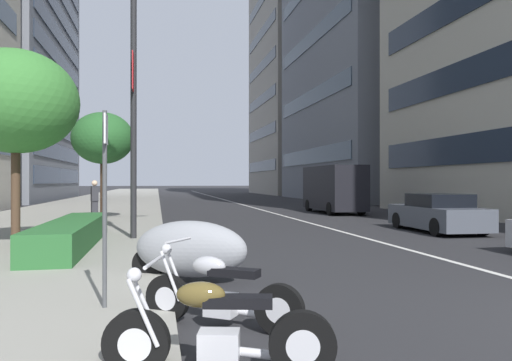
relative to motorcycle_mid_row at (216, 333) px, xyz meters
name	(u,v)px	position (x,y,z in m)	size (l,w,h in m)	color
sidewalk_right_plaza	(95,207)	(29.99, 4.74, -0.34)	(160.00, 8.84, 0.15)	gray
lane_centre_stripe	(238,203)	(34.99, -6.06, -0.41)	(110.00, 0.16, 0.01)	silver
motorcycle_mid_row	(216,333)	(0.00, 0.00, 0.00)	(0.75, 2.16, 1.09)	black
motorcycle_nearest_camera	(219,295)	(1.53, -0.22, -0.01)	(1.29, 1.87, 1.08)	black
motorcycle_under_tarp	(190,249)	(4.26, -0.03, 0.20)	(1.64, 2.25, 1.13)	gray
car_following_behind	(438,214)	(11.36, -9.49, 0.23)	(4.39, 2.05, 1.39)	#4C515B
delivery_van_ahead	(334,188)	(21.95, -9.51, 1.04)	(5.59, 2.05, 2.72)	black
parking_sign_by_curb	(105,189)	(2.23, 1.23, 1.31)	(0.32, 0.06, 2.63)	#47494C
street_lamp_with_banners	(145,62)	(10.25, 0.91, 4.99)	(1.26, 2.39, 8.85)	#232326
clipped_hedge_bed	(72,234)	(8.67, 2.70, 0.07)	(6.71, 1.10, 0.67)	#28602D
street_tree_mid_sidewalk	(16,102)	(8.73, 4.07, 3.44)	(3.10, 3.10, 5.03)	#473323
street_tree_near_plaza_corner	(103,139)	(17.45, 2.87, 3.30)	(2.65, 2.65, 4.71)	#473323
pedestrian_on_plaza	(95,201)	(16.23, 3.06, 0.61)	(0.45, 0.36, 1.73)	#2D2D33
office_tower_far_left_down_avenue	(321,25)	(64.23, -23.55, 24.97)	(19.64, 18.33, 50.78)	gray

